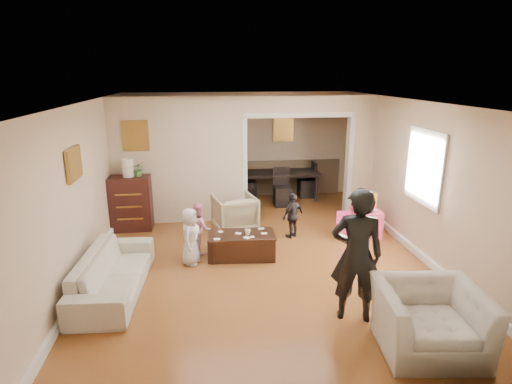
{
  "coord_description": "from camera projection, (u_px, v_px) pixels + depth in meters",
  "views": [
    {
      "loc": [
        -0.87,
        -6.56,
        3.04
      ],
      "look_at": [
        0.0,
        0.2,
        1.05
      ],
      "focal_mm": 28.7,
      "sensor_mm": 36.0,
      "label": 1
    }
  ],
  "objects": [
    {
      "name": "floor",
      "position": [
        257.0,
        252.0,
        7.2
      ],
      "size": [
        7.0,
        7.0,
        0.0
      ],
      "primitive_type": "plane",
      "color": "#A3592A",
      "rests_on": "ground"
    },
    {
      "name": "partition_left",
      "position": [
        180.0,
        161.0,
        8.38
      ],
      "size": [
        2.75,
        0.18,
        2.6
      ],
      "primitive_type": "cube",
      "color": "#C4AD8F",
      "rests_on": "ground"
    },
    {
      "name": "partition_right",
      "position": [
        360.0,
        156.0,
        8.86
      ],
      "size": [
        0.55,
        0.18,
        2.6
      ],
      "primitive_type": "cube",
      "color": "#C4AD8F",
      "rests_on": "ground"
    },
    {
      "name": "partition_header",
      "position": [
        299.0,
        104.0,
        8.37
      ],
      "size": [
        2.22,
        0.18,
        0.35
      ],
      "primitive_type": "cube",
      "color": "#C4AD8F",
      "rests_on": "partition_right"
    },
    {
      "name": "window_pane",
      "position": [
        425.0,
        167.0,
        6.72
      ],
      "size": [
        0.03,
        0.95,
        1.1
      ],
      "primitive_type": "cube",
      "color": "white",
      "rests_on": "ground"
    },
    {
      "name": "framed_art_partition",
      "position": [
        135.0,
        136.0,
        8.03
      ],
      "size": [
        0.45,
        0.03,
        0.55
      ],
      "primitive_type": "cube",
      "color": "brown",
      "rests_on": "partition_left"
    },
    {
      "name": "framed_art_sofa_wall",
      "position": [
        74.0,
        164.0,
        5.8
      ],
      "size": [
        0.03,
        0.55,
        0.4
      ],
      "primitive_type": "cube",
      "color": "brown"
    },
    {
      "name": "framed_art_alcove",
      "position": [
        283.0,
        129.0,
        10.14
      ],
      "size": [
        0.45,
        0.03,
        0.55
      ],
      "primitive_type": "cube",
      "color": "brown"
    },
    {
      "name": "sofa",
      "position": [
        114.0,
        272.0,
        5.84
      ],
      "size": [
        0.91,
        2.08,
        0.59
      ],
      "primitive_type": "imported",
      "rotation": [
        0.0,
        0.0,
        1.51
      ],
      "color": "beige",
      "rests_on": "ground"
    },
    {
      "name": "armchair_back",
      "position": [
        235.0,
        213.0,
        8.1
      ],
      "size": [
        0.94,
        0.96,
        0.73
      ],
      "primitive_type": "imported",
      "rotation": [
        0.0,
        0.0,
        3.38
      ],
      "color": "tan",
      "rests_on": "ground"
    },
    {
      "name": "armchair_front",
      "position": [
        429.0,
        320.0,
        4.6
      ],
      "size": [
        1.25,
        1.13,
        0.74
      ],
      "primitive_type": "imported",
      "rotation": [
        0.0,
        0.0,
        -0.12
      ],
      "color": "beige",
      "rests_on": "ground"
    },
    {
      "name": "dresser",
      "position": [
        131.0,
        203.0,
        8.13
      ],
      "size": [
        0.79,
        0.45,
        1.09
      ],
      "primitive_type": "cube",
      "color": "#35130F",
      "rests_on": "ground"
    },
    {
      "name": "table_lamp",
      "position": [
        128.0,
        168.0,
        7.93
      ],
      "size": [
        0.22,
        0.22,
        0.36
      ],
      "primitive_type": "cylinder",
      "color": "beige",
      "rests_on": "dresser"
    },
    {
      "name": "potted_plant",
      "position": [
        139.0,
        169.0,
        7.96
      ],
      "size": [
        0.27,
        0.23,
        0.3
      ],
      "primitive_type": "imported",
      "color": "#4A7A36",
      "rests_on": "dresser"
    },
    {
      "name": "coffee_table",
      "position": [
        242.0,
        245.0,
        6.98
      ],
      "size": [
        1.16,
        0.66,
        0.42
      ],
      "primitive_type": "cube",
      "rotation": [
        0.0,
        0.0,
        -0.09
      ],
      "color": "#331B10",
      "rests_on": "ground"
    },
    {
      "name": "coffee_cup",
      "position": [
        248.0,
        232.0,
        6.87
      ],
      "size": [
        0.11,
        0.11,
        0.09
      ],
      "primitive_type": "imported",
      "rotation": [
        0.0,
        0.0,
        -0.09
      ],
      "color": "silver",
      "rests_on": "coffee_table"
    },
    {
      "name": "play_table",
      "position": [
        366.0,
        222.0,
        7.93
      ],
      "size": [
        0.6,
        0.6,
        0.51
      ],
      "primitive_type": "cube",
      "rotation": [
        0.0,
        0.0,
        -0.15
      ],
      "color": "#FF437E",
      "rests_on": "ground"
    },
    {
      "name": "cereal_box",
      "position": [
        371.0,
        201.0,
        7.92
      ],
      "size": [
        0.21,
        0.1,
        0.3
      ],
      "primitive_type": "cube",
      "rotation": [
        0.0,
        0.0,
        -0.15
      ],
      "color": "yellow",
      "rests_on": "play_table"
    },
    {
      "name": "cyan_cup",
      "position": [
        363.0,
        209.0,
        7.78
      ],
      "size": [
        0.08,
        0.08,
        0.08
      ],
      "primitive_type": "cylinder",
      "color": "#2AADD6",
      "rests_on": "play_table"
    },
    {
      "name": "toy_block",
      "position": [
        359.0,
        207.0,
        7.95
      ],
      "size": [
        0.09,
        0.07,
        0.05
      ],
      "primitive_type": "cube",
      "rotation": [
        0.0,
        0.0,
        0.2
      ],
      "color": "#B6162E",
      "rests_on": "play_table"
    },
    {
      "name": "play_bowl",
      "position": [
        372.0,
        211.0,
        7.74
      ],
      "size": [
        0.24,
        0.24,
        0.05
      ],
      "primitive_type": "imported",
      "rotation": [
        0.0,
        0.0,
        -0.15
      ],
      "color": "silver",
      "rests_on": "play_table"
    },
    {
      "name": "dining_table",
      "position": [
        278.0,
        184.0,
        10.28
      ],
      "size": [
        2.03,
        1.18,
        0.7
      ],
      "primitive_type": "imported",
      "rotation": [
        0.0,
        0.0,
        -0.03
      ],
      "color": "black",
      "rests_on": "ground"
    },
    {
      "name": "adult_person",
      "position": [
        356.0,
        255.0,
        5.05
      ],
      "size": [
        0.72,
        0.57,
        1.75
      ],
      "primitive_type": "imported",
      "rotation": [
        0.0,
        0.0,
        2.88
      ],
      "color": "black",
      "rests_on": "ground"
    },
    {
      "name": "child_kneel_a",
      "position": [
        190.0,
        236.0,
        6.66
      ],
      "size": [
        0.42,
        0.53,
        0.96
      ],
      "primitive_type": "imported",
      "rotation": [
        0.0,
        0.0,
        1.31
      ],
      "color": "silver",
      "rests_on": "ground"
    },
    {
      "name": "child_kneel_b",
      "position": [
        200.0,
        228.0,
        7.11
      ],
      "size": [
        0.44,
        0.51,
        0.91
      ],
      "primitive_type": "imported",
      "rotation": [
        0.0,
        0.0,
        1.83
      ],
      "color": "pink",
      "rests_on": "ground"
    },
    {
      "name": "child_toddler",
      "position": [
        293.0,
        215.0,
        7.76
      ],
      "size": [
        0.54,
        0.47,
        0.88
      ],
      "primitive_type": "imported",
      "rotation": [
        0.0,
        0.0,
        -2.53
      ],
      "color": "black",
      "rests_on": "ground"
    },
    {
      "name": "craft_papers",
      "position": [
        243.0,
        234.0,
        6.9
      ],
      "size": [
        0.91,
        0.49,
        0.0
      ],
      "color": "white",
      "rests_on": "coffee_table"
    }
  ]
}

